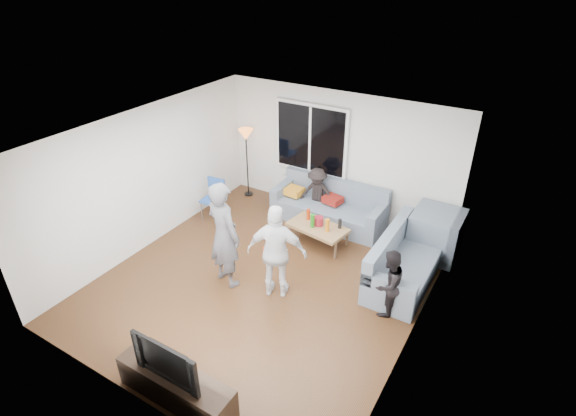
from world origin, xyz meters
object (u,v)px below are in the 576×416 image
Objects in this scene: spectator_right at (388,284)px; tv_console at (176,386)px; sofa_right_section at (407,259)px; spectator_back at (317,194)px; floor_lamp at (247,163)px; television at (171,358)px; player_left at (224,235)px; coffee_table at (317,235)px; side_chair at (212,200)px; sofa_back_section at (329,204)px; player_right at (277,252)px.

spectator_right is 0.70× the size of tv_console.
sofa_right_section is 2.49m from spectator_back.
floor_lamp is 5.48m from television.
floor_lamp is 1.84m from spectator_back.
spectator_back is (0.31, 2.63, -0.36)m from player_left.
sofa_right_section is at bearing -133.45° from player_left.
side_chair is (-2.30, -0.26, 0.23)m from coffee_table.
player_left is 2.36m from television.
television is at bearing -63.93° from floor_lamp.
sofa_back_section is at bearing 102.77° from coffee_table.
sofa_back_section is at bearing 93.61° from tv_console.
sofa_right_section is 2.33× the size of side_chair.
spectator_back reaches higher than coffee_table.
sofa_right_section is at bearing 66.11° from tv_console.
sofa_back_section is at bearing 62.48° from sofa_right_section.
tv_console is (2.41, -3.67, -0.21)m from side_chair.
spectator_back is (1.82, -0.12, -0.22)m from floor_lamp.
side_chair reaches higher than sofa_right_section.
sofa_back_section is 2.78m from spectator_right.
floor_lamp is 1.39× the size of spectator_back.
television is at bearing 127.49° from player_left.
side_chair is at bearing 123.27° from television.
player_left is 2.67m from spectator_back.
player_left is at bearing -103.02° from sofa_back_section.
sofa_back_section is at bearing -4.20° from floor_lamp.
tv_console is (2.41, -4.92, -0.56)m from floor_lamp.
tv_console is (0.59, -4.80, -0.34)m from spectator_back.
spectator_back is at bearing 174.04° from sofa_back_section.
side_chair is at bearing -152.50° from sofa_back_section.
tv_console is at bearing -63.93° from floor_lamp.
spectator_right is (1.77, -1.13, 0.36)m from coffee_table.
floor_lamp is at bearing 86.09° from side_chair.
coffee_table is 0.59× the size of player_left.
player_left is 1.90× the size of television.
floor_lamp reaches higher than side_chair.
television is (0.00, 0.00, 0.50)m from tv_console.
spectator_back is 4.85m from tv_console.
floor_lamp reaches higher than sofa_back_section.
player_right is 1.01× the size of tv_console.
television is (0.11, -3.93, 0.52)m from coffee_table.
player_right is 1.44× the size of spectator_back.
floor_lamp is at bearing -100.28° from spectator_right.
spectator_back reaches higher than sofa_back_section.
sofa_right_section is at bearing -5.95° from coffee_table.
coffee_table is 0.71× the size of floor_lamp.
player_left is (-0.79, -1.76, 0.72)m from coffee_table.
spectator_back is at bearing -81.82° from player_left.
sofa_back_section is 4.78m from tv_console.
player_right is at bearing -82.73° from spectator_back.
sofa_right_section is at bearing -27.52° from sofa_back_section.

